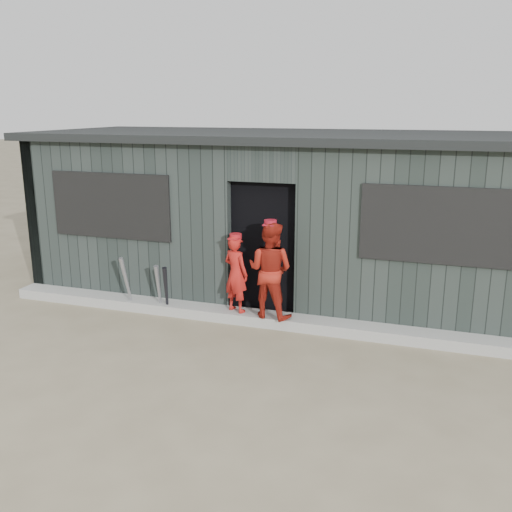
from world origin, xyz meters
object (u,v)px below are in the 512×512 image
(bat_right, at_px, (166,291))
(bat_mid, at_px, (159,289))
(player_red_right, at_px, (270,270))
(player_red_left, at_px, (236,274))
(dugout, at_px, (289,214))
(bat_left, at_px, (127,284))
(player_grey_back, at_px, (278,274))

(bat_right, bearing_deg, bat_mid, 171.20)
(bat_right, height_order, player_red_right, player_red_right)
(bat_mid, distance_m, player_red_right, 1.77)
(bat_right, distance_m, player_red_left, 1.11)
(bat_right, height_order, dugout, dugout)
(player_red_left, distance_m, dugout, 1.81)
(bat_left, xyz_separation_m, player_red_right, (2.22, 0.09, 0.40))
(bat_mid, relative_size, bat_right, 1.01)
(bat_left, xyz_separation_m, dugout, (2.01, 1.83, 0.86))
(player_grey_back, bearing_deg, bat_right, 11.09)
(bat_mid, relative_size, player_red_left, 0.71)
(player_grey_back, xyz_separation_m, dugout, (-0.13, 1.04, 0.72))
(player_red_left, relative_size, dugout, 0.13)
(player_red_left, bearing_deg, bat_left, 28.18)
(bat_right, height_order, player_grey_back, player_grey_back)
(player_red_right, distance_m, dugout, 1.81)
(bat_mid, distance_m, dugout, 2.50)
(bat_right, distance_m, player_red_right, 1.64)
(player_red_right, bearing_deg, bat_right, 11.28)
(bat_left, bearing_deg, player_red_right, 2.26)
(player_red_right, distance_m, player_grey_back, 0.76)
(player_red_right, relative_size, player_grey_back, 1.19)
(player_grey_back, bearing_deg, player_red_left, 39.75)
(bat_mid, xyz_separation_m, player_red_left, (1.19, 0.10, 0.32))
(bat_mid, relative_size, player_grey_back, 0.69)
(bat_left, xyz_separation_m, player_red_left, (1.70, 0.14, 0.28))
(bat_left, relative_size, player_red_left, 0.78)
(bat_right, xyz_separation_m, player_red_left, (1.06, 0.12, 0.32))
(player_red_left, bearing_deg, player_grey_back, -100.47)
(bat_right, xyz_separation_m, player_red_right, (1.58, 0.07, 0.44))
(bat_left, distance_m, bat_right, 0.65)
(bat_mid, height_order, player_red_right, player_red_right)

